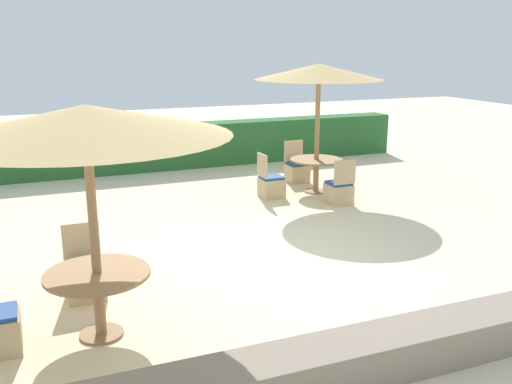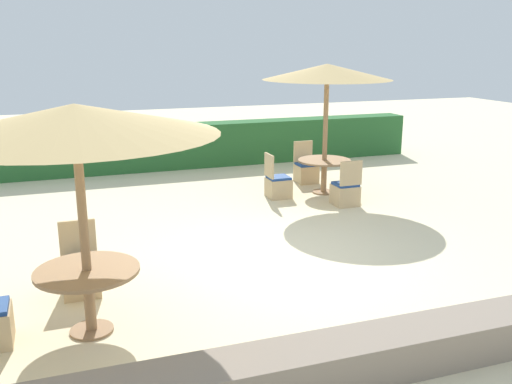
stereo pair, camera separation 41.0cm
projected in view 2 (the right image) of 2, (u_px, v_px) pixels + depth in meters
ground_plane at (269, 260)px, 8.46m from camera, size 40.00×40.00×0.00m
hedge_row at (175, 146)px, 14.54m from camera, size 13.00×0.70×1.11m
stone_border at (382, 352)px, 5.56m from camera, size 10.00×0.56×0.42m
parasol_front_left at (75, 120)px, 5.78m from camera, size 2.97×2.97×2.54m
round_table_front_left at (88, 282)px, 6.24m from camera, size 1.14×1.14×0.75m
patio_chair_front_left_north at (81, 274)px, 7.29m from camera, size 0.46×0.46×0.93m
parasol_back_right at (327, 72)px, 11.60m from camera, size 2.66×2.66×2.71m
round_table_back_right at (324, 166)px, 12.10m from camera, size 1.12×1.12×0.72m
patio_chair_back_right_west at (278, 185)px, 11.81m from camera, size 0.46×0.46×0.93m
patio_chair_back_right_north at (306, 171)px, 13.09m from camera, size 0.46×0.46×0.93m
patio_chair_back_right_south at (345, 192)px, 11.25m from camera, size 0.46×0.46×0.93m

